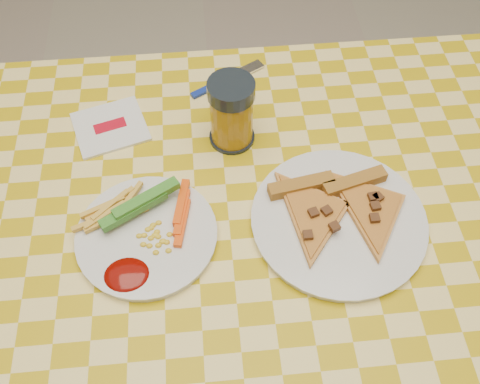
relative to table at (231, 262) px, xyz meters
name	(u,v)px	position (x,y,z in m)	size (l,w,h in m)	color
ground	(235,379)	(0.00, 0.00, -0.68)	(8.00, 8.00, 0.00)	beige
table	(231,262)	(0.00, 0.00, 0.00)	(1.28, 0.88, 0.76)	silver
plate_left	(147,236)	(-0.13, 0.01, 0.08)	(0.21, 0.21, 0.01)	silver
plate_right	(338,221)	(0.17, 0.01, 0.08)	(0.27, 0.27, 0.01)	silver
fries_veggies	(140,222)	(-0.14, 0.03, 0.10)	(0.20, 0.19, 0.04)	gold
pizza_slices	(339,208)	(0.17, 0.03, 0.09)	(0.26, 0.23, 0.02)	#D48C41
drink_glass	(232,113)	(0.02, 0.21, 0.14)	(0.08, 0.08, 0.13)	black
napkin	(110,127)	(-0.20, 0.25, 0.08)	(0.15, 0.14, 0.01)	silver
fork	(228,79)	(0.02, 0.35, 0.08)	(0.15, 0.09, 0.01)	navy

